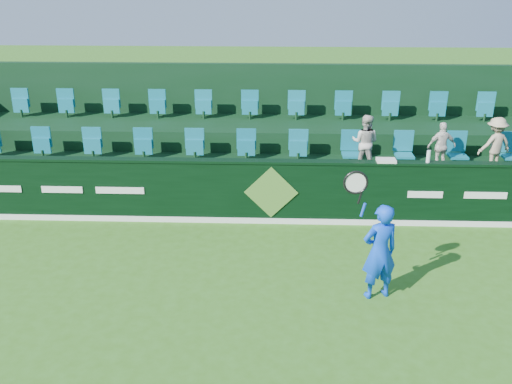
{
  "coord_description": "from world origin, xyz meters",
  "views": [
    {
      "loc": [
        0.08,
        -6.81,
        5.08
      ],
      "look_at": [
        -0.27,
        2.8,
        1.15
      ],
      "focal_mm": 40.0,
      "sensor_mm": 36.0,
      "label": 1
    }
  ],
  "objects_px": {
    "spectator_right": "(495,144)",
    "towel": "(386,160)",
    "drinks_bottle": "(428,156)",
    "tennis_player": "(379,251)",
    "spectator_left": "(365,142)",
    "spectator_middle": "(441,146)"
  },
  "relations": [
    {
      "from": "tennis_player",
      "to": "towel",
      "type": "relative_size",
      "value": 5.91
    },
    {
      "from": "tennis_player",
      "to": "spectator_left",
      "type": "height_order",
      "value": "tennis_player"
    },
    {
      "from": "tennis_player",
      "to": "towel",
      "type": "height_order",
      "value": "tennis_player"
    },
    {
      "from": "spectator_left",
      "to": "towel",
      "type": "bearing_deg",
      "value": 123.41
    },
    {
      "from": "spectator_right",
      "to": "towel",
      "type": "bearing_deg",
      "value": 6.24
    },
    {
      "from": "tennis_player",
      "to": "spectator_right",
      "type": "height_order",
      "value": "tennis_player"
    },
    {
      "from": "tennis_player",
      "to": "spectator_middle",
      "type": "distance_m",
      "value": 4.39
    },
    {
      "from": "spectator_middle",
      "to": "spectator_left",
      "type": "bearing_deg",
      "value": -7.66
    },
    {
      "from": "spectator_left",
      "to": "towel",
      "type": "xyz_separation_m",
      "value": [
        0.26,
        -1.12,
        -0.03
      ]
    },
    {
      "from": "tennis_player",
      "to": "spectator_right",
      "type": "xyz_separation_m",
      "value": [
        3.07,
        3.91,
        0.57
      ]
    },
    {
      "from": "tennis_player",
      "to": "spectator_right",
      "type": "distance_m",
      "value": 5.0
    },
    {
      "from": "spectator_left",
      "to": "spectator_middle",
      "type": "xyz_separation_m",
      "value": [
        1.66,
        0.0,
        -0.07
      ]
    },
    {
      "from": "spectator_left",
      "to": "drinks_bottle",
      "type": "relative_size",
      "value": 4.97
    },
    {
      "from": "spectator_left",
      "to": "drinks_bottle",
      "type": "height_order",
      "value": "spectator_left"
    },
    {
      "from": "spectator_middle",
      "to": "towel",
      "type": "distance_m",
      "value": 1.79
    },
    {
      "from": "spectator_left",
      "to": "spectator_right",
      "type": "bearing_deg",
      "value": -159.89
    },
    {
      "from": "spectator_middle",
      "to": "drinks_bottle",
      "type": "bearing_deg",
      "value": 55.51
    },
    {
      "from": "spectator_left",
      "to": "tennis_player",
      "type": "bearing_deg",
      "value": 105.99
    },
    {
      "from": "towel",
      "to": "spectator_left",
      "type": "bearing_deg",
      "value": 103.3
    },
    {
      "from": "towel",
      "to": "drinks_bottle",
      "type": "xyz_separation_m",
      "value": [
        0.82,
        0.0,
        0.09
      ]
    },
    {
      "from": "tennis_player",
      "to": "spectator_middle",
      "type": "bearing_deg",
      "value": 63.65
    },
    {
      "from": "spectator_right",
      "to": "tennis_player",
      "type": "bearing_deg",
      "value": 34.16
    }
  ]
}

